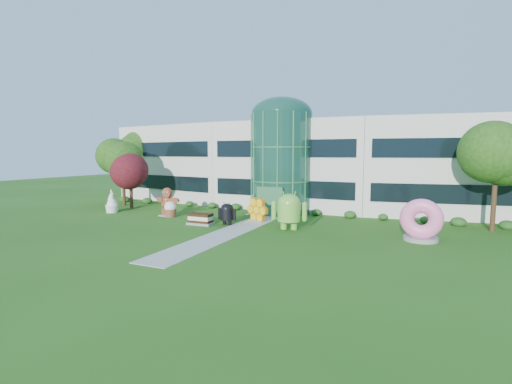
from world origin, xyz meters
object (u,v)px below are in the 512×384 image
at_px(android_black, 227,212).
at_px(gingerbread, 167,202).
at_px(donut, 421,219).
at_px(android_green, 289,208).

distance_m(android_black, gingerbread, 7.33).
xyz_separation_m(donut, gingerbread, (-21.94, 0.82, -0.09)).
height_order(android_black, donut, donut).
bearing_deg(donut, android_black, -176.85).
height_order(donut, gingerbread, donut).
relative_size(android_green, donut, 1.13).
distance_m(android_green, gingerbread, 12.55).
height_order(android_green, gingerbread, android_green).
xyz_separation_m(android_black, donut, (14.75, 0.57, 0.41)).
bearing_deg(gingerbread, donut, 2.60).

